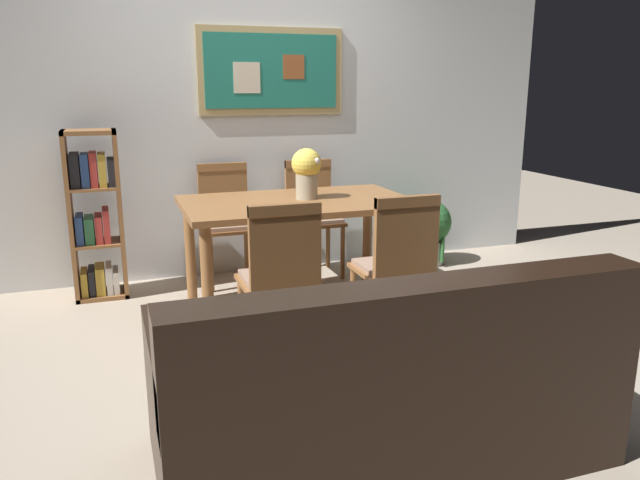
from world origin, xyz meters
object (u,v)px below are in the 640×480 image
Objects in this scene: leather_couch at (385,391)px; potted_ivy at (429,229)px; dining_chair_near_left at (281,269)px; dining_chair_far_left at (226,213)px; dining_chair_near_right at (398,258)px; dining_chair_far_right at (312,208)px; flower_vase at (307,170)px; dining_table at (298,214)px; bookshelf at (96,218)px.

potted_ivy is (1.56, 2.49, -0.01)m from leather_couch.
dining_chair_near_left is 1.57m from dining_chair_far_left.
dining_chair_near_right is 1.19m from leather_couch.
dining_chair_far_right is 0.89m from flower_vase.
dining_chair_far_left is at bearing 113.22° from dining_table.
dining_chair_far_left is 0.95m from bookshelf.
bookshelf is at bearing 113.34° from leather_couch.
dining_table is 1.65× the size of dining_chair_near_left.
dining_chair_far_left is at bearing 90.00° from dining_chair_near_left.
dining_chair_near_right is at bearing -42.36° from bookshelf.
dining_chair_far_right reaches higher than dining_table.
flower_vase is at bearing -61.04° from dining_chair_far_left.
bookshelf reaches higher than flower_vase.
dining_chair_near_right is 1.71m from dining_chair_far_left.
dining_chair_near_left is at bearing -114.00° from dining_chair_far_right.
dining_chair_near_left is 2.71× the size of flower_vase.
dining_table is at bearing -155.39° from flower_vase.
dining_chair_near_left is (-0.69, -1.55, 0.00)m from dining_chair_far_right.
dining_table is 0.86m from dining_chair_near_left.
bookshelf is at bearing 137.64° from dining_chair_near_right.
dining_chair_far_right is 0.76× the size of bookshelf.
dining_table is 0.86m from dining_chair_far_left.
dining_chair_near_right is 0.96m from flower_vase.
dining_table is 0.86m from dining_chair_far_right.
flower_vase is (1.36, -0.67, 0.37)m from bookshelf.
leather_couch reaches higher than dining_table.
dining_chair_far_right is 2.71× the size of flower_vase.
dining_chair_near_left is 0.69m from dining_chair_near_right.
dining_chair_far_left is (-0.69, 0.01, 0.00)m from dining_chair_far_right.
flower_vase reaches higher than dining_chair_near_right.
bookshelf reaches higher than dining_chair_near_left.
dining_chair_near_left is (-0.34, -0.78, -0.12)m from dining_table.
dining_chair_near_left is 1.00× the size of dining_chair_near_right.
dining_table is 0.87m from dining_chair_near_right.
dining_chair_far_right is at bearing 2.25° from bookshelf.
dining_chair_far_left reaches higher than dining_table.
leather_couch is (-0.55, -1.03, -0.23)m from dining_chair_near_right.
potted_ivy is at bearing 26.55° from flower_vase.
dining_chair_near_right reaches higher than potted_ivy.
dining_chair_near_right is 1.64× the size of potted_ivy.
dining_chair_far_right reaches higher than leather_couch.
flower_vase is (0.08, 0.04, 0.29)m from dining_table.
dining_chair_near_right is at bearing -124.69° from potted_ivy.
leather_couch is at bearing -96.05° from dining_table.
dining_table is 2.71× the size of potted_ivy.
dining_chair_far_left is (-0.34, 0.78, -0.12)m from dining_table.
flower_vase is (-0.28, 0.82, 0.41)m from dining_chair_near_right.
dining_chair_near_left is 1.06m from leather_couch.
flower_vase reaches higher than dining_chair_far_left.
dining_chair_far_right is 1.00× the size of dining_chair_near_right.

